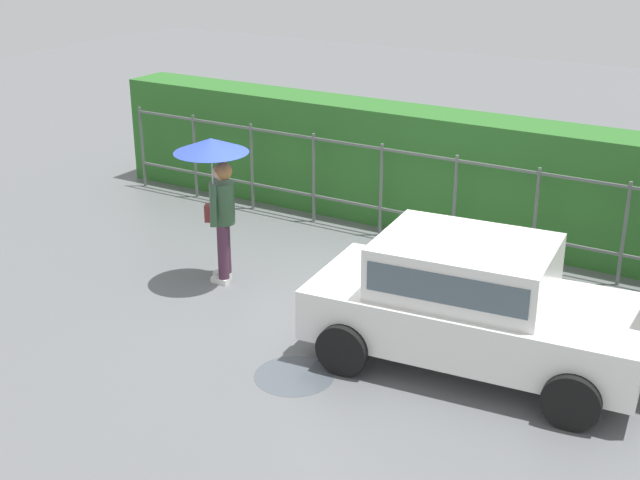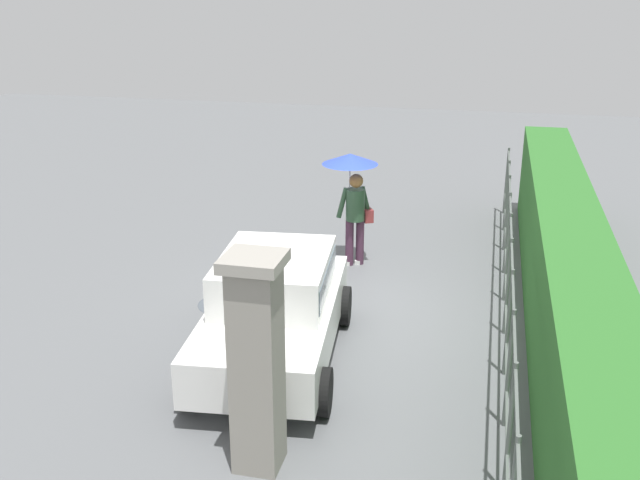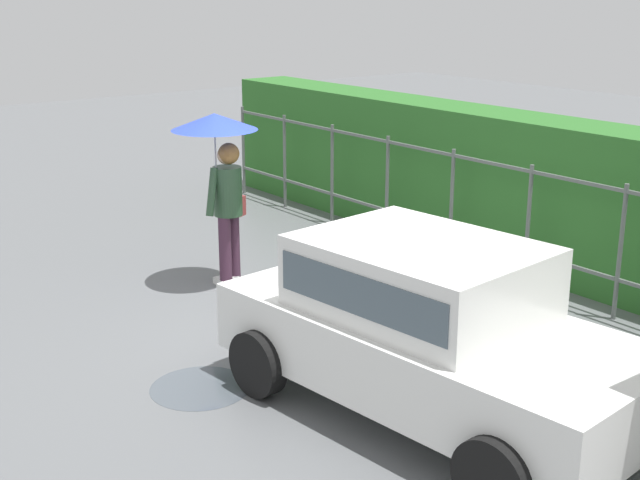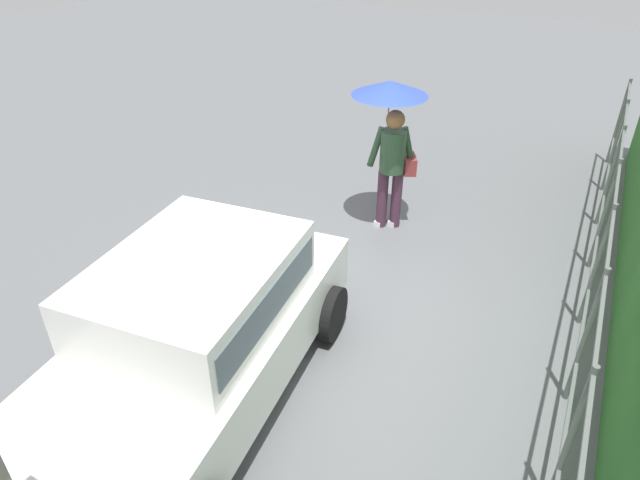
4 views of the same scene
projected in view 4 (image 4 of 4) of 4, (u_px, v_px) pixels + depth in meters
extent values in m
plane|color=slate|center=(340.00, 312.00, 6.33)|extent=(40.00, 40.00, 0.00)
cube|color=white|center=(195.00, 350.00, 4.97)|extent=(3.85, 2.00, 0.60)
cube|color=white|center=(196.00, 287.00, 4.77)|extent=(2.03, 1.62, 0.60)
cube|color=#4C5B66|center=(196.00, 285.00, 4.76)|extent=(1.89, 1.63, 0.33)
cylinder|color=black|center=(23.00, 451.00, 4.39)|extent=(0.62, 0.24, 0.60)
cylinder|color=black|center=(331.00, 313.00, 5.84)|extent=(0.62, 0.24, 0.60)
cylinder|color=black|center=(194.00, 279.00, 6.36)|extent=(0.62, 0.24, 0.60)
cube|color=red|center=(326.00, 245.00, 6.19)|extent=(0.08, 0.21, 0.16)
cube|color=red|center=(239.00, 227.00, 6.53)|extent=(0.08, 0.21, 0.16)
cylinder|color=#47283D|center=(382.00, 199.00, 7.78)|extent=(0.15, 0.15, 0.86)
cylinder|color=#47283D|center=(396.00, 199.00, 7.79)|extent=(0.15, 0.15, 0.86)
cube|color=white|center=(380.00, 221.00, 8.04)|extent=(0.26, 0.10, 0.08)
cube|color=white|center=(394.00, 221.00, 8.04)|extent=(0.26, 0.10, 0.08)
cylinder|color=#2D4C33|center=(393.00, 151.00, 7.40)|extent=(0.34, 0.34, 0.58)
sphere|color=#DBAD89|center=(395.00, 120.00, 7.18)|extent=(0.22, 0.22, 0.22)
sphere|color=olive|center=(395.00, 120.00, 7.14)|extent=(0.25, 0.25, 0.25)
cylinder|color=#2D4C33|center=(376.00, 147.00, 7.45)|extent=(0.19, 0.24, 0.56)
cylinder|color=#2D4C33|center=(408.00, 147.00, 7.46)|extent=(0.19, 0.24, 0.56)
cylinder|color=#B2B2B7|center=(388.00, 124.00, 7.31)|extent=(0.02, 0.02, 0.77)
cone|color=blue|center=(390.00, 88.00, 7.05)|extent=(1.00, 1.00, 0.19)
cube|color=maroon|center=(409.00, 164.00, 7.64)|extent=(0.38, 0.30, 0.24)
cylinder|color=#59605B|center=(618.00, 122.00, 9.52)|extent=(0.05, 0.05, 1.50)
cylinder|color=#59605B|center=(615.00, 146.00, 8.59)|extent=(0.05, 0.05, 1.50)
cylinder|color=#59605B|center=(610.00, 177.00, 7.65)|extent=(0.05, 0.05, 1.50)
cylinder|color=#59605B|center=(604.00, 216.00, 6.72)|extent=(0.05, 0.05, 1.50)
cylinder|color=#59605B|center=(596.00, 267.00, 5.79)|extent=(0.05, 0.05, 1.50)
cylinder|color=#59605B|center=(585.00, 338.00, 4.85)|extent=(0.05, 0.05, 1.50)
cylinder|color=#59605B|center=(569.00, 443.00, 3.92)|extent=(0.05, 0.05, 1.50)
cube|color=#59605B|center=(606.00, 276.00, 4.50)|extent=(12.35, 0.03, 0.04)
cube|color=#59605B|center=(577.00, 363.00, 5.01)|extent=(12.35, 0.03, 0.04)
cylinder|color=#4C545B|center=(197.00, 273.00, 6.98)|extent=(0.90, 0.90, 0.00)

